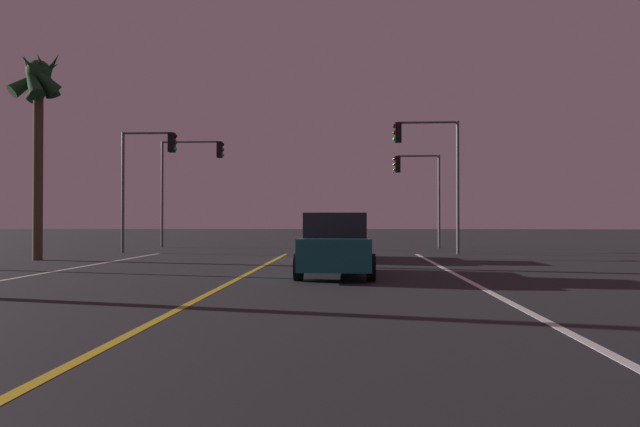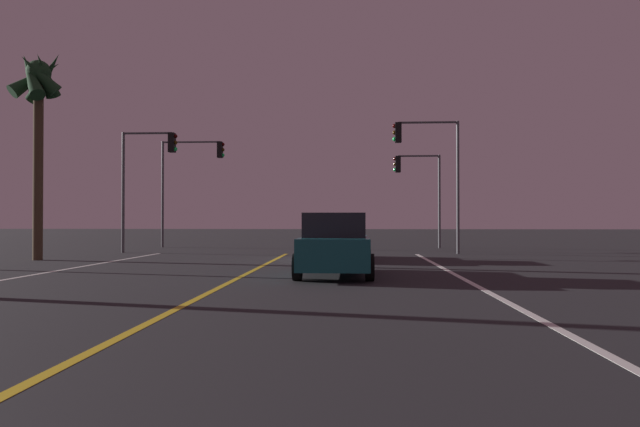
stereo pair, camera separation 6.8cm
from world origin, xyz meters
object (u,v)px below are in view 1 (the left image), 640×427
Objects in this scene: traffic_light_near_right at (428,156)px; traffic_light_near_left at (148,164)px; car_ahead_far at (330,238)px; street_lamp_left_mid at (6,90)px; traffic_light_far_right at (417,179)px; traffic_light_far_left at (191,168)px; palm_tree_left_mid at (39,93)px; car_lead_same_lane at (336,246)px.

traffic_light_near_left is (-12.91, -0.00, -0.27)m from traffic_light_near_right.
car_ahead_far is 0.49× the size of street_lamp_left_mid.
traffic_light_far_right is 0.85× the size of traffic_light_far_left.
street_lamp_left_mid is 1.08× the size of palm_tree_left_mid.
street_lamp_left_mid reaches higher than traffic_light_far_left.
street_lamp_left_mid is (-1.50, -14.71, 1.05)m from traffic_light_far_left.
traffic_light_near_right is at bearing 18.09° from palm_tree_left_mid.
street_lamp_left_mid reaches higher than palm_tree_left_mid.
traffic_light_far_right is at bearing -24.90° from car_ahead_far.
traffic_light_far_left is at bearing -23.82° from traffic_light_near_right.
palm_tree_left_mid is (-2.87, -10.51, 1.93)m from traffic_light_far_left.
car_lead_same_lane is 11.17m from street_lamp_left_mid.
car_lead_same_lane is 14.22m from traffic_light_near_left.
traffic_light_near_right is at bearing -23.82° from traffic_light_far_left.
traffic_light_near_left is 0.64× the size of street_lamp_left_mid.
street_lamp_left_mid is at bearing 46.24° from traffic_light_far_right.
car_lead_same_lane is 11.73m from traffic_light_near_right.
street_lamp_left_mid is at bearing -95.82° from traffic_light_far_left.
palm_tree_left_mid reaches higher than traffic_light_near_right.
traffic_light_near_right is 5.54m from traffic_light_far_right.
car_lead_same_lane is at bearing 69.68° from traffic_light_near_right.
car_ahead_far is 0.76× the size of traffic_light_near_left.
street_lamp_left_mid reaches higher than traffic_light_far_right.
car_ahead_far is 12.41m from palm_tree_left_mid.
traffic_light_far_left is 14.82m from street_lamp_left_mid.
car_ahead_far is 10.85m from traffic_light_far_right.
traffic_light_far_left is (-12.46, 5.50, 0.01)m from traffic_light_near_right.
traffic_light_near_right is 0.74× the size of palm_tree_left_mid.
traffic_light_near_right is at bearing -20.32° from car_lead_same_lane.
palm_tree_left_mid is at bearing -115.80° from traffic_light_near_left.
traffic_light_far_left reaches higher than traffic_light_far_right.
traffic_light_far_right is 20.44m from street_lamp_left_mid.
car_lead_same_lane is 1.00× the size of car_ahead_far.
street_lamp_left_mid reaches higher than traffic_light_near_left.
traffic_light_far_left is 11.06m from palm_tree_left_mid.
street_lamp_left_mid is (-1.05, -9.21, 1.34)m from traffic_light_near_left.
street_lamp_left_mid is at bearing 82.84° from car_lead_same_lane.
palm_tree_left_mid is (-11.45, 5.47, 5.53)m from car_lead_same_lane.
traffic_light_far_right is at bearing 34.22° from palm_tree_left_mid.
traffic_light_near_left is at bearing 65.30° from car_ahead_far.
traffic_light_far_left is at bearing -0.00° from traffic_light_far_right.
traffic_light_near_left is 5.53m from traffic_light_far_left.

